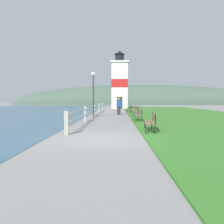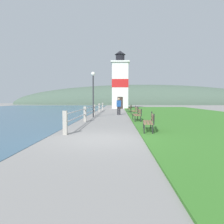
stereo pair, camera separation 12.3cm
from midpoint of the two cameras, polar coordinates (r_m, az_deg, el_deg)
ground_plane at (r=8.70m, az=-3.21°, el=-7.06°), size 160.00×160.00×0.00m
grass_verge at (r=23.72m, az=18.60°, el=-0.57°), size 12.00×42.21×0.06m
seawall_railing at (r=21.14m, az=-4.86°, el=0.75°), size 0.18×23.10×1.06m
park_bench_near at (r=10.62m, az=9.82°, el=-2.29°), size 0.65×1.89×0.94m
park_bench_midway at (r=15.62m, az=6.64°, el=-0.48°), size 0.52×1.79×0.94m
park_bench_far at (r=20.84m, az=5.88°, el=0.47°), size 0.55×1.87×0.94m
park_bench_by_lighthouse at (r=26.24m, az=4.49°, el=1.06°), size 0.68×1.72×0.94m
lighthouse at (r=38.13m, az=1.89°, el=7.60°), size 3.16×3.16×9.92m
person_strolling at (r=22.09m, az=1.62°, el=1.65°), size 0.45×0.29×1.71m
lamp_post at (r=19.20m, az=-5.08°, el=6.80°), size 0.36×0.36×3.96m
distant_hillside at (r=67.09m, az=7.64°, el=1.95°), size 80.00×16.00×12.00m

